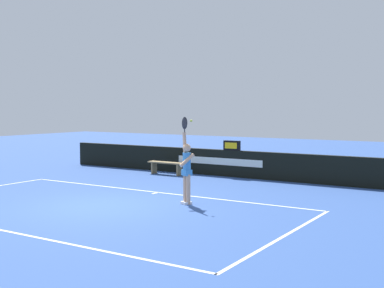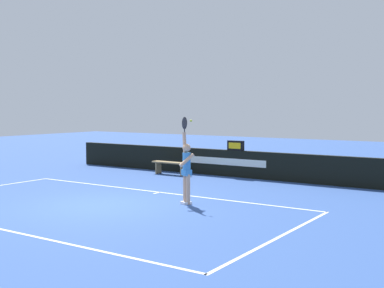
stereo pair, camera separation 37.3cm
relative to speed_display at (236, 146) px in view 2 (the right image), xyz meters
name	(u,v)px [view 2 (the right image)]	position (x,y,z in m)	size (l,w,h in m)	color
ground_plane	(102,206)	(-0.28, -6.89, -1.19)	(60.00, 60.00, 0.00)	#2F4F92
court_lines	(95,207)	(-0.28, -7.16, -1.19)	(10.71, 5.76, 0.00)	white
back_wall	(229,163)	(-0.28, 0.00, -0.69)	(15.15, 0.22, 1.01)	black
speed_display	(236,146)	(0.00, 0.00, 0.00)	(0.65, 0.18, 0.37)	black
tennis_player	(186,168)	(1.48, -5.43, -0.21)	(0.47, 0.47, 2.40)	tan
tennis_ball	(191,121)	(1.61, -5.40, 1.08)	(0.07, 0.07, 0.07)	#D2DD39
courtside_bench_near	(171,165)	(-2.44, -0.83, -0.81)	(1.61, 0.38, 0.50)	olive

